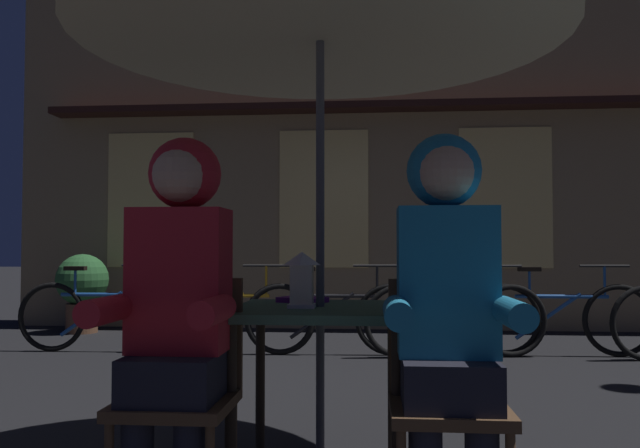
{
  "coord_description": "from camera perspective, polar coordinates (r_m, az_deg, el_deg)",
  "views": [
    {
      "loc": [
        0.22,
        -2.66,
        0.98
      ],
      "look_at": [
        0.0,
        -0.01,
        1.09
      ],
      "focal_mm": 35.46,
      "sensor_mm": 36.0,
      "label": 1
    }
  ],
  "objects": [
    {
      "name": "chair_right",
      "position": [
        2.35,
        11.33,
        -14.31
      ],
      "size": [
        0.4,
        0.4,
        0.87
      ],
      "color": "#513823",
      "rests_on": "ground_plane"
    },
    {
      "name": "cafe_table",
      "position": [
        2.69,
        0.02,
        -9.62
      ],
      "size": [
        0.72,
        0.72,
        0.74
      ],
      "color": "#42664C",
      "rests_on": "ground_plane"
    },
    {
      "name": "bicycle_third",
      "position": [
        5.91,
        1.36,
        -8.42
      ],
      "size": [
        1.68,
        0.14,
        0.84
      ],
      "color": "black",
      "rests_on": "ground_plane"
    },
    {
      "name": "lantern",
      "position": [
        2.62,
        -1.64,
        -4.92
      ],
      "size": [
        0.11,
        0.11,
        0.23
      ],
      "color": "white",
      "rests_on": "cafe_table"
    },
    {
      "name": "potted_plant",
      "position": [
        7.94,
        -20.67,
        -5.27
      ],
      "size": [
        0.6,
        0.6,
        0.92
      ],
      "color": "brown",
      "rests_on": "ground_plane"
    },
    {
      "name": "book",
      "position": [
        2.88,
        -1.59,
        -6.84
      ],
      "size": [
        0.24,
        0.22,
        0.02
      ],
      "primitive_type": "cube",
      "rotation": [
        0.0,
        0.0,
        -0.48
      ],
      "color": "#661E7A",
      "rests_on": "cafe_table"
    },
    {
      "name": "bicycle_nearest",
      "position": [
        6.42,
        -18.95,
        -7.8
      ],
      "size": [
        1.68,
        0.11,
        0.84
      ],
      "color": "black",
      "rests_on": "ground_plane"
    },
    {
      "name": "person_right_hooded",
      "position": [
        2.25,
        11.42,
        -5.69
      ],
      "size": [
        0.45,
        0.56,
        1.4
      ],
      "color": "black",
      "rests_on": "ground_plane"
    },
    {
      "name": "bicycle_fourth",
      "position": [
        5.89,
        12.14,
        -8.39
      ],
      "size": [
        1.67,
        0.27,
        0.84
      ],
      "color": "black",
      "rests_on": "ground_plane"
    },
    {
      "name": "shopfront_building",
      "position": [
        8.34,
        8.25,
        12.43
      ],
      "size": [
        10.0,
        0.93,
        6.2
      ],
      "color": "#937A56",
      "rests_on": "ground_plane"
    },
    {
      "name": "bicycle_fifth",
      "position": [
        6.24,
        20.95,
        -7.94
      ],
      "size": [
        1.68,
        0.08,
        0.84
      ],
      "color": "black",
      "rests_on": "ground_plane"
    },
    {
      "name": "chair_left",
      "position": [
        2.44,
        -12.37,
        -13.85
      ],
      "size": [
        0.4,
        0.4,
        0.87
      ],
      "color": "#513823",
      "rests_on": "ground_plane"
    },
    {
      "name": "person_left_hooded",
      "position": [
        2.34,
        -12.71,
        -5.54
      ],
      "size": [
        0.45,
        0.56,
        1.4
      ],
      "color": "black",
      "rests_on": "ground_plane"
    },
    {
      "name": "bicycle_second",
      "position": [
        6.03,
        -8.6,
        -8.27
      ],
      "size": [
        1.68,
        0.08,
        0.84
      ],
      "color": "black",
      "rests_on": "ground_plane"
    }
  ]
}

